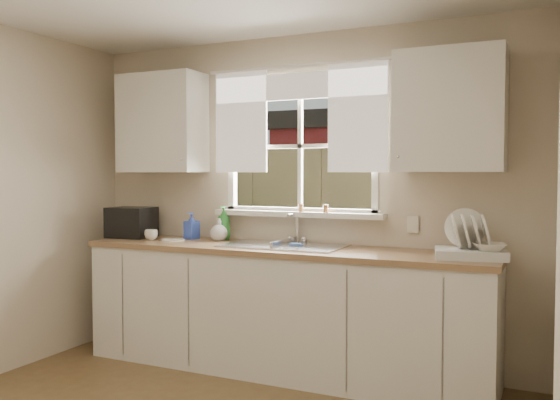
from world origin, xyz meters
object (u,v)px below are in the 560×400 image
at_px(cup, 151,235).
at_px(black_appliance, 132,222).
at_px(dish_rack, 470,246).
at_px(soap_bottle_a, 224,223).

distance_m(cup, black_appliance, 0.30).
xyz_separation_m(dish_rack, cup, (-2.44, -0.03, -0.03)).
bearing_deg(soap_bottle_a, dish_rack, -1.74).
distance_m(soap_bottle_a, cup, 0.59).
relative_size(soap_bottle_a, cup, 2.58).
distance_m(dish_rack, soap_bottle_a, 1.93).
bearing_deg(soap_bottle_a, black_appliance, -164.10).
xyz_separation_m(dish_rack, black_appliance, (-2.71, 0.06, 0.05)).
height_order(dish_rack, black_appliance, dish_rack).
distance_m(dish_rack, black_appliance, 2.71).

